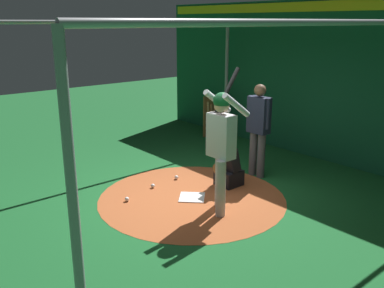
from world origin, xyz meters
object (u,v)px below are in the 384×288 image
object	(u,v)px
catcher	(228,166)
baseball_0	(153,186)
baseball_1	(176,177)
home_plate	(192,197)
bat_rack	(221,115)
baseball_2	(127,199)
umpire	(258,125)
batter	(222,140)

from	to	relation	value
catcher	baseball_0	size ratio (longest dim) A/B	12.64
baseball_0	baseball_1	distance (m)	0.59
baseball_0	home_plate	bearing A→B (deg)	107.95
bat_rack	baseball_2	world-z (taller)	bat_rack
umpire	baseball_0	xyz separation A→B (m)	(1.89, -0.77, -0.96)
umpire	baseball_0	size ratio (longest dim) A/B	23.92
umpire	baseball_1	world-z (taller)	umpire
umpire	baseball_2	distance (m)	2.79
batter	bat_rack	world-z (taller)	batter
bat_rack	catcher	bearing A→B (deg)	47.75
batter	baseball_1	xyz separation A→B (m)	(-0.30, -1.50, -1.11)
umpire	baseball_2	bearing A→B (deg)	-12.60
batter	baseball_2	size ratio (longest dim) A/B	29.76
baseball_1	baseball_2	xyz separation A→B (m)	(1.25, 0.26, 0.00)
home_plate	baseball_2	xyz separation A→B (m)	(0.92, -0.58, 0.03)
baseball_0	bat_rack	bearing A→B (deg)	-151.39
baseball_1	baseball_0	bearing A→B (deg)	5.82
umpire	baseball_2	world-z (taller)	umpire
baseball_0	baseball_2	distance (m)	0.70
home_plate	umpire	xyz separation A→B (m)	(-1.64, -0.01, 0.99)
batter	catcher	distance (m)	1.32
baseball_1	baseball_2	size ratio (longest dim) A/B	1.00
umpire	baseball_2	size ratio (longest dim) A/B	23.92
batter	baseball_1	world-z (taller)	batter
batter	bat_rack	xyz separation A→B (m)	(-3.29, -3.39, -0.66)
batter	baseball_1	size ratio (longest dim) A/B	29.76
catcher	baseball_1	distance (m)	1.03
bat_rack	baseball_1	bearing A→B (deg)	32.30
umpire	baseball_1	distance (m)	1.82
umpire	baseball_2	xyz separation A→B (m)	(2.56, -0.57, -0.96)
catcher	umpire	world-z (taller)	umpire
home_plate	baseball_2	size ratio (longest dim) A/B	5.68
home_plate	catcher	bearing A→B (deg)	-179.22
umpire	bat_rack	size ratio (longest dim) A/B	1.50
home_plate	baseball_2	distance (m)	1.09
batter	baseball_0	distance (m)	1.84
umpire	baseball_1	xyz separation A→B (m)	(1.31, -0.83, -0.96)
home_plate	bat_rack	distance (m)	4.32
baseball_1	baseball_2	bearing A→B (deg)	11.77
home_plate	bat_rack	world-z (taller)	bat_rack
baseball_2	umpire	bearing A→B (deg)	167.40
home_plate	umpire	distance (m)	1.91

